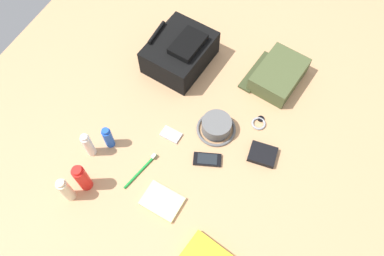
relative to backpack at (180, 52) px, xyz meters
name	(u,v)px	position (x,y,z in m)	size (l,w,h in m)	color
ground_plane	(192,134)	(-0.31, -0.22, -0.08)	(2.64, 2.02, 0.02)	tan
backpack	(180,52)	(0.00, 0.00, 0.00)	(0.33, 0.27, 0.16)	black
toiletry_pouch	(278,75)	(0.11, -0.44, -0.03)	(0.28, 0.26, 0.08)	#47512D
bucket_hat	(216,126)	(-0.25, -0.30, -0.04)	(0.17, 0.17, 0.07)	#5F5F5F
lotion_bottle	(66,190)	(-0.77, 0.08, 0.00)	(0.04, 0.04, 0.15)	beige
sunscreen_spray	(82,178)	(-0.71, 0.05, 0.01)	(0.05, 0.05, 0.16)	red
toothpaste_tube	(88,145)	(-0.58, 0.11, 0.00)	(0.04, 0.04, 0.14)	white
deodorant_spray	(108,138)	(-0.51, 0.06, -0.01)	(0.04, 0.04, 0.12)	blue
cell_phone	(207,159)	(-0.40, -0.33, -0.06)	(0.09, 0.13, 0.01)	black
media_player	(171,135)	(-0.36, -0.14, -0.07)	(0.06, 0.09, 0.01)	#B7B7BC
wristwatch	(259,123)	(-0.14, -0.45, -0.06)	(0.07, 0.06, 0.01)	#99999E
toothbrush	(142,169)	(-0.55, -0.11, -0.06)	(0.19, 0.05, 0.02)	#198C33
wallet	(263,154)	(-0.28, -0.52, -0.06)	(0.09, 0.11, 0.02)	black
notepad	(162,201)	(-0.64, -0.25, -0.06)	(0.11, 0.15, 0.02)	beige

